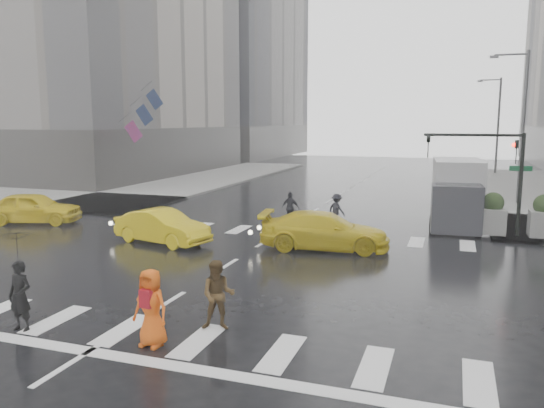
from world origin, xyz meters
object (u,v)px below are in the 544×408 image
at_px(pedestrian_orange, 151,308).
at_px(taxi_front, 33,208).
at_px(box_truck, 457,191).
at_px(taxi_mid, 162,227).
at_px(pedestrian_brown, 218,295).
at_px(traffic_signal_pole, 496,163).

height_order(pedestrian_orange, taxi_front, pedestrian_orange).
bearing_deg(pedestrian_orange, taxi_front, 147.27).
bearing_deg(box_truck, taxi_front, -166.43).
xyz_separation_m(taxi_mid, box_truck, (11.41, 8.02, 0.98)).
bearing_deg(pedestrian_orange, box_truck, 75.53).
bearing_deg(pedestrian_orange, pedestrian_brown, 59.72).
height_order(traffic_signal_pole, pedestrian_orange, traffic_signal_pole).
height_order(traffic_signal_pole, box_truck, traffic_signal_pole).
height_order(traffic_signal_pole, taxi_mid, traffic_signal_pole).
bearing_deg(box_truck, pedestrian_orange, -114.73).
relative_size(pedestrian_brown, taxi_front, 0.38).
distance_m(taxi_front, taxi_mid, 8.43).
bearing_deg(pedestrian_brown, traffic_signal_pole, 45.04).
bearing_deg(traffic_signal_pole, taxi_mid, -156.51).
relative_size(pedestrian_brown, taxi_mid, 0.40).
xyz_separation_m(traffic_signal_pole, taxi_mid, (-12.91, -5.61, -2.52)).
bearing_deg(taxi_front, pedestrian_brown, -140.15).
bearing_deg(pedestrian_brown, taxi_front, 129.40).
bearing_deg(pedestrian_brown, taxi_mid, 111.03).
distance_m(pedestrian_brown, taxi_mid, 9.70).
relative_size(pedestrian_brown, pedestrian_orange, 0.96).
xyz_separation_m(traffic_signal_pole, pedestrian_brown, (-6.87, -13.21, -2.37)).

